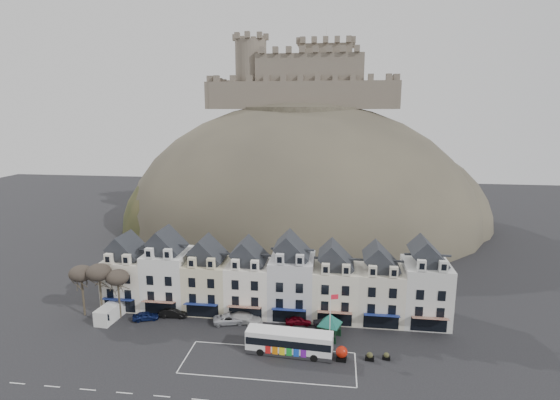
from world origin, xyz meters
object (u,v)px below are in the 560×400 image
at_px(red_buoy, 342,353).
at_px(bus_shelter, 330,320).
at_px(bus, 289,341).
at_px(car_navy, 146,316).
at_px(car_charcoal, 326,322).
at_px(car_silver, 230,319).
at_px(white_van, 110,313).
at_px(flagpole, 331,316).
at_px(car_black, 174,313).
at_px(car_white, 245,318).
at_px(car_maroon, 298,320).

bearing_deg(red_buoy, bus_shelter, 107.46).
bearing_deg(red_buoy, bus, 175.01).
height_order(car_navy, car_charcoal, car_navy).
bearing_deg(bus_shelter, car_silver, -171.86).
bearing_deg(red_buoy, white_van, 169.81).
height_order(bus, flagpole, flagpole).
bearing_deg(bus, bus_shelter, 45.54).
relative_size(red_buoy, car_black, 0.43).
bearing_deg(car_black, car_white, -95.44).
relative_size(car_navy, car_silver, 0.80).
xyz_separation_m(white_van, car_charcoal, (33.14, 2.50, -0.57)).
bearing_deg(car_maroon, bus, 170.07).
relative_size(car_white, car_maroon, 1.36).
relative_size(white_van, car_black, 1.20).
xyz_separation_m(flagpole, car_maroon, (-4.88, 5.80, -3.81)).
xyz_separation_m(car_navy, car_white, (15.45, 1.19, 0.12)).
bearing_deg(car_navy, car_charcoal, -106.08).
xyz_separation_m(red_buoy, white_van, (-35.41, 6.37, 0.21)).
distance_m(flagpole, car_black, 25.38).
distance_m(bus, flagpole, 6.47).
relative_size(bus_shelter, red_buoy, 2.93).
distance_m(red_buoy, white_van, 35.98).
xyz_separation_m(car_white, car_maroon, (8.05, 0.63, -0.11)).
bearing_deg(car_white, car_black, 102.37).
relative_size(car_navy, car_black, 0.89).
bearing_deg(car_charcoal, bus, 129.92).
bearing_deg(flagpole, car_navy, 171.99).
xyz_separation_m(bus, white_van, (-28.51, 5.76, -0.61)).
distance_m(flagpole, car_silver, 16.43).
bearing_deg(car_maroon, car_black, 84.04).
bearing_deg(car_navy, car_maroon, -105.42).
distance_m(bus, red_buoy, 6.97).
relative_size(white_van, car_maroon, 1.34).
bearing_deg(car_maroon, car_white, 87.77).
distance_m(red_buoy, car_maroon, 10.96).
height_order(car_white, car_maroon, car_white).
height_order(red_buoy, flagpole, flagpole).
bearing_deg(flagpole, bus, -155.28).
bearing_deg(bus_shelter, car_black, -170.38).
xyz_separation_m(flagpole, white_van, (-33.86, 3.30, -3.31)).
bearing_deg(car_charcoal, bus_shelter, 168.73).
height_order(red_buoy, white_van, white_van).
bearing_deg(bus, flagpole, 28.38).
height_order(car_black, car_maroon, car_black).
distance_m(bus_shelter, car_maroon, 6.35).
height_order(flagpole, car_maroon, flagpole).
distance_m(car_navy, car_silver, 13.12).
height_order(flagpole, car_silver, flagpole).
relative_size(bus_shelter, flagpole, 0.71).
relative_size(car_navy, car_maroon, 0.99).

